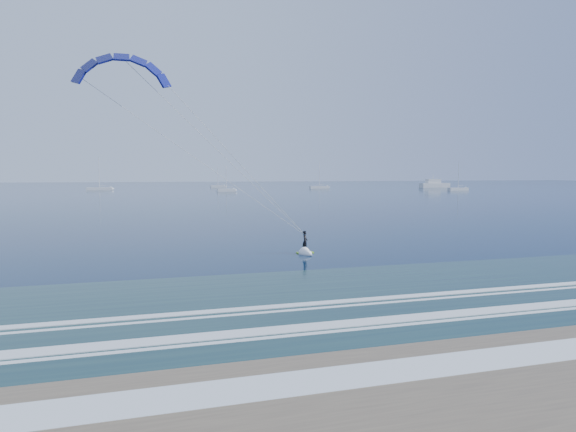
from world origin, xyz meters
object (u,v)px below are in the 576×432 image
at_px(sailboat_2, 100,189).
at_px(sailboat_3, 226,190).
at_px(motor_yacht, 434,184).
at_px(kitesurfer_rig, 224,157).
at_px(sailboat_5, 319,187).
at_px(sailboat_4, 218,186).
at_px(sailboat_6, 458,189).

height_order(sailboat_2, sailboat_3, sailboat_2).
bearing_deg(motor_yacht, sailboat_2, 177.92).
bearing_deg(sailboat_3, kitesurfer_rig, -100.11).
bearing_deg(sailboat_5, sailboat_4, 145.44).
relative_size(kitesurfer_rig, sailboat_2, 1.44).
xyz_separation_m(kitesurfer_rig, sailboat_2, (-20.64, 198.60, -7.78)).
xyz_separation_m(sailboat_4, sailboat_5, (44.66, -30.76, 0.01)).
bearing_deg(sailboat_3, sailboat_2, 144.26).
xyz_separation_m(sailboat_3, sailboat_5, (51.34, 31.61, 0.02)).
bearing_deg(sailboat_5, motor_yacht, -1.66).
bearing_deg(kitesurfer_rig, sailboat_6, 49.56).
bearing_deg(sailboat_2, sailboat_6, -18.55).
xyz_separation_m(sailboat_3, sailboat_4, (6.68, 62.37, 0.00)).
bearing_deg(sailboat_6, sailboat_4, 140.16).
relative_size(motor_yacht, sailboat_3, 1.55).
relative_size(motor_yacht, sailboat_5, 1.23).
relative_size(sailboat_2, sailboat_5, 1.10).
relative_size(sailboat_4, sailboat_5, 0.83).
height_order(motor_yacht, sailboat_3, sailboat_3).
bearing_deg(motor_yacht, sailboat_5, 178.34).
bearing_deg(sailboat_5, sailboat_2, 177.66).
height_order(sailboat_3, sailboat_4, sailboat_4).
distance_m(kitesurfer_rig, sailboat_5, 210.57).
xyz_separation_m(kitesurfer_rig, sailboat_3, (29.04, 162.86, -7.81)).
height_order(sailboat_4, sailboat_6, sailboat_6).
height_order(sailboat_2, sailboat_4, sailboat_2).
height_order(kitesurfer_rig, sailboat_3, kitesurfer_rig).
height_order(sailboat_3, sailboat_5, sailboat_5).
xyz_separation_m(kitesurfer_rig, motor_yacht, (143.39, 192.64, -6.74)).
height_order(motor_yacht, sailboat_4, sailboat_4).
bearing_deg(kitesurfer_rig, sailboat_2, 95.93).
height_order(kitesurfer_rig, sailboat_2, kitesurfer_rig).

